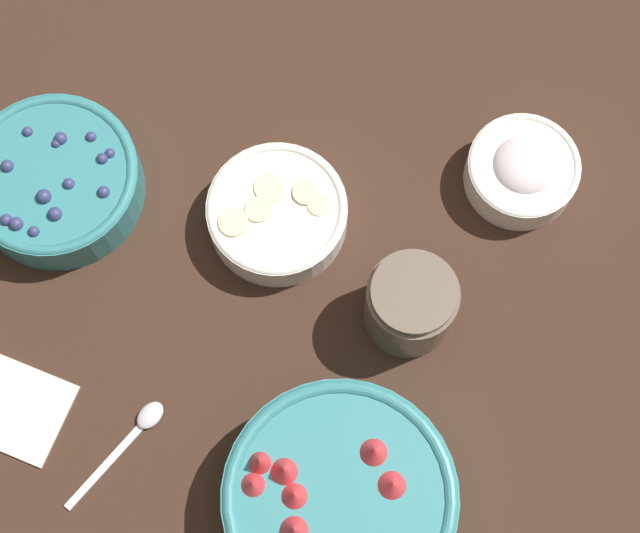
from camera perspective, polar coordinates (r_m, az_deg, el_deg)
ground_plane at (r=1.13m, az=-3.07°, el=-1.51°), size 4.00×4.00×0.00m
bowl_strawberries at (r=1.05m, az=1.01°, el=-12.31°), size 0.23×0.23×0.09m
bowl_blueberries at (r=1.17m, az=-13.96°, el=4.49°), size 0.18×0.18×0.06m
bowl_bananas at (r=1.13m, az=-2.30°, el=2.86°), size 0.15×0.15×0.05m
bowl_cream at (r=1.17m, az=10.74°, el=5.08°), size 0.12×0.12×0.06m
jar_chocolate at (r=1.09m, az=4.83°, el=-2.04°), size 0.09×0.09×0.09m
napkin at (r=1.15m, az=-16.51°, el=-7.01°), size 0.14×0.10×0.01m
spoon at (r=1.11m, az=-9.95°, el=-8.83°), size 0.07×0.13×0.01m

